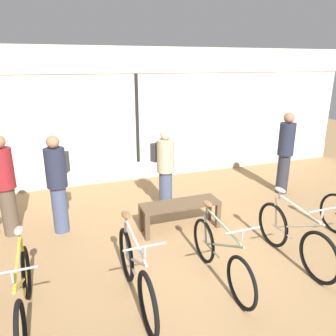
# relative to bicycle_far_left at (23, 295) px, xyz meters

# --- Properties ---
(ground_plane) EXTENTS (24.00, 24.00, 0.00)m
(ground_plane) POSITION_rel_bicycle_far_left_xyz_m (2.47, 0.39, -0.37)
(ground_plane) COLOR #99754C
(shop_back_wall) EXTENTS (12.00, 0.08, 3.20)m
(shop_back_wall) POSITION_rel_bicycle_far_left_xyz_m (2.47, 4.34, 1.27)
(shop_back_wall) COLOR beige
(shop_back_wall) RESTS_ON ground_plane
(bicycle_far_left) EXTENTS (0.46, 1.70, 1.01)m
(bicycle_far_left) POSITION_rel_bicycle_far_left_xyz_m (0.00, 0.00, 0.00)
(bicycle_far_left) COLOR black
(bicycle_far_left) RESTS_ON ground_plane
(bicycle_left) EXTENTS (0.46, 1.74, 1.04)m
(bicycle_left) POSITION_rel_bicycle_far_left_xyz_m (1.26, -0.07, 0.02)
(bicycle_left) COLOR black
(bicycle_left) RESTS_ON ground_plane
(bicycle_center) EXTENTS (0.46, 1.69, 1.01)m
(bicycle_center) POSITION_rel_bicycle_far_left_xyz_m (2.43, -0.05, 0.00)
(bicycle_center) COLOR black
(bicycle_center) RESTS_ON ground_plane
(bicycle_right) EXTENTS (0.46, 1.71, 1.04)m
(bicycle_right) POSITION_rel_bicycle_far_left_xyz_m (3.67, -0.01, 0.02)
(bicycle_right) COLOR black
(bicycle_right) RESTS_ON ground_plane
(display_bench) EXTENTS (1.40, 0.44, 0.50)m
(display_bench) POSITION_rel_bicycle_far_left_xyz_m (2.47, 1.48, 0.04)
(display_bench) COLOR brown
(display_bench) RESTS_ON ground_plane
(customer_near_rack) EXTENTS (0.47, 0.56, 1.72)m
(customer_near_rack) POSITION_rel_bicycle_far_left_xyz_m (0.49, 2.12, 0.56)
(customer_near_rack) COLOR #424C6B
(customer_near_rack) RESTS_ON ground_plane
(customer_by_window) EXTENTS (0.44, 0.44, 1.83)m
(customer_by_window) POSITION_rel_bicycle_far_left_xyz_m (5.30, 2.30, 0.60)
(customer_by_window) COLOR #2D2D38
(customer_by_window) RESTS_ON ground_plane
(customer_mid_floor) EXTENTS (0.46, 0.46, 1.75)m
(customer_mid_floor) POSITION_rel_bicycle_far_left_xyz_m (-0.33, 2.30, 0.55)
(customer_mid_floor) COLOR brown
(customer_mid_floor) RESTS_ON ground_plane
(customer_near_bench) EXTENTS (0.47, 0.56, 1.65)m
(customer_near_bench) POSITION_rel_bicycle_far_left_xyz_m (2.50, 2.35, 0.52)
(customer_near_bench) COLOR #424C6B
(customer_near_bench) RESTS_ON ground_plane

